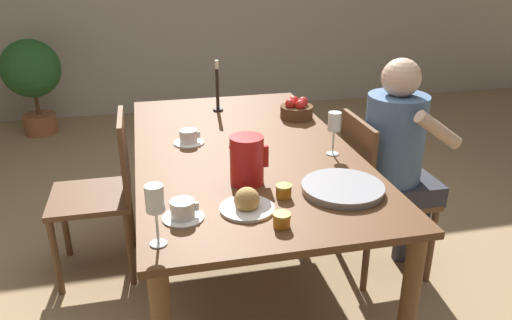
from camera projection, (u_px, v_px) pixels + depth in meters
The scene contains 17 objects.
ground_plane at pixel (245, 278), 2.75m from camera, with size 20.00×20.00×0.00m, color tan.
dining_table at pixel (243, 165), 2.48m from camera, with size 1.04×1.86×0.77m.
chair_person_side at pixel (376, 190), 2.66m from camera, with size 0.42×0.42×0.89m.
chair_opposite at pixel (103, 190), 2.66m from camera, with size 0.42×0.42×0.89m.
person_seated at pixel (399, 153), 2.55m from camera, with size 0.39×0.41×1.20m.
red_pitcher at pixel (247, 160), 2.04m from camera, with size 0.16×0.14×0.20m.
wine_glass_water at pixel (334, 124), 2.31m from camera, with size 0.06×0.06×0.21m.
wine_glass_juice at pixel (155, 202), 1.58m from camera, with size 0.06×0.06×0.21m.
teacup_near_person at pixel (183, 211), 1.79m from camera, with size 0.15×0.15×0.07m.
teacup_across at pixel (189, 138), 2.49m from camera, with size 0.15×0.15×0.07m.
serving_tray at pixel (343, 188), 2.00m from camera, with size 0.33×0.33×0.03m.
bread_plate at pixel (247, 203), 1.85m from camera, with size 0.21×0.21×0.10m.
jam_jar_amber at pixel (282, 219), 1.74m from camera, with size 0.06×0.06×0.05m.
jam_jar_red at pixel (284, 190), 1.95m from camera, with size 0.06×0.06×0.05m.
fruit_bowl at pixel (297, 110), 2.86m from camera, with size 0.19×0.19×0.12m.
candlestick_tall at pixel (217, 92), 2.96m from camera, with size 0.06×0.06×0.30m.
potted_plant at pixel (32, 74), 4.70m from camera, with size 0.54×0.54×0.91m.
Camera 1 is at (-0.45, -2.23, 1.67)m, focal length 35.00 mm.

